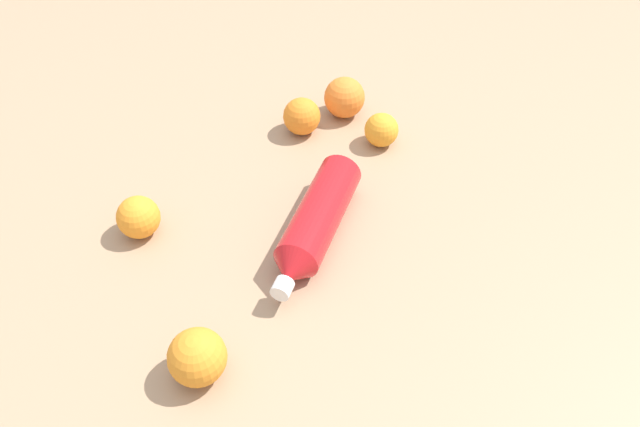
{
  "coord_description": "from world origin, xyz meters",
  "views": [
    {
      "loc": [
        -0.26,
        -0.61,
        0.73
      ],
      "look_at": [
        -0.03,
        0.04,
        0.03
      ],
      "focal_mm": 35.85,
      "sensor_mm": 36.0,
      "label": 1
    }
  ],
  "objects_px": {
    "water_bottle": "(315,223)",
    "orange_3": "(302,116)",
    "orange_2": "(344,97)",
    "orange_4": "(138,217)",
    "orange_1": "(381,130)",
    "orange_0": "(197,357)"
  },
  "relations": [
    {
      "from": "water_bottle",
      "to": "orange_3",
      "type": "xyz_separation_m",
      "value": [
        0.07,
        0.26,
        -0.0
      ]
    },
    {
      "from": "orange_2",
      "to": "orange_4",
      "type": "distance_m",
      "value": 0.45
    },
    {
      "from": "orange_2",
      "to": "orange_4",
      "type": "relative_size",
      "value": 1.15
    },
    {
      "from": "orange_1",
      "to": "orange_2",
      "type": "bearing_deg",
      "value": 105.94
    },
    {
      "from": "water_bottle",
      "to": "orange_0",
      "type": "xyz_separation_m",
      "value": [
        -0.22,
        -0.17,
        0.0
      ]
    },
    {
      "from": "water_bottle",
      "to": "orange_4",
      "type": "xyz_separation_m",
      "value": [
        -0.25,
        0.1,
        -0.0
      ]
    },
    {
      "from": "orange_1",
      "to": "orange_3",
      "type": "xyz_separation_m",
      "value": [
        -0.12,
        0.08,
        0.0
      ]
    },
    {
      "from": "orange_1",
      "to": "orange_3",
      "type": "distance_m",
      "value": 0.15
    },
    {
      "from": "orange_3",
      "to": "orange_4",
      "type": "relative_size",
      "value": 1.02
    },
    {
      "from": "water_bottle",
      "to": "orange_3",
      "type": "height_order",
      "value": "same"
    },
    {
      "from": "orange_1",
      "to": "orange_4",
      "type": "relative_size",
      "value": 0.91
    },
    {
      "from": "water_bottle",
      "to": "orange_3",
      "type": "distance_m",
      "value": 0.27
    },
    {
      "from": "water_bottle",
      "to": "orange_2",
      "type": "bearing_deg",
      "value": -169.64
    },
    {
      "from": "water_bottle",
      "to": "orange_4",
      "type": "bearing_deg",
      "value": -73.1
    },
    {
      "from": "orange_1",
      "to": "orange_2",
      "type": "height_order",
      "value": "orange_2"
    },
    {
      "from": "orange_3",
      "to": "orange_4",
      "type": "bearing_deg",
      "value": -153.57
    },
    {
      "from": "orange_1",
      "to": "orange_4",
      "type": "bearing_deg",
      "value": -170.17
    },
    {
      "from": "orange_2",
      "to": "orange_1",
      "type": "bearing_deg",
      "value": -74.06
    },
    {
      "from": "orange_0",
      "to": "orange_1",
      "type": "relative_size",
      "value": 1.24
    },
    {
      "from": "orange_2",
      "to": "orange_4",
      "type": "xyz_separation_m",
      "value": [
        -0.41,
        -0.18,
        -0.0
      ]
    },
    {
      "from": "water_bottle",
      "to": "orange_4",
      "type": "relative_size",
      "value": 3.58
    },
    {
      "from": "water_bottle",
      "to": "orange_2",
      "type": "xyz_separation_m",
      "value": [
        0.16,
        0.28,
        0.0
      ]
    }
  ]
}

